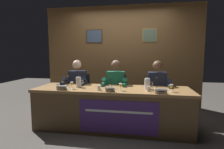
# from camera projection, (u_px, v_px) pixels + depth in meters

# --- Properties ---
(ground_plane) EXTENTS (12.00, 12.00, 0.00)m
(ground_plane) POSITION_uv_depth(u_px,v_px,m) (112.00, 127.00, 3.33)
(ground_plane) COLOR #4C4742
(wall_back_panelled) EXTENTS (4.02, 0.14, 2.60)m
(wall_back_panelled) POSITION_uv_depth(u_px,v_px,m) (121.00, 57.00, 4.65)
(wall_back_panelled) COLOR brown
(wall_back_panelled) RESTS_ON ground_plane
(conference_table) EXTENTS (2.82, 0.83, 0.75)m
(conference_table) POSITION_uv_depth(u_px,v_px,m) (111.00, 102.00, 3.17)
(conference_table) COLOR olive
(conference_table) RESTS_ON ground_plane
(chair_left) EXTENTS (0.44, 0.44, 0.92)m
(chair_left) POSITION_uv_depth(u_px,v_px,m) (80.00, 95.00, 4.00)
(chair_left) COLOR black
(chair_left) RESTS_ON ground_plane
(panelist_left) EXTENTS (0.51, 0.48, 1.25)m
(panelist_left) POSITION_uv_depth(u_px,v_px,m) (76.00, 84.00, 3.78)
(panelist_left) COLOR black
(panelist_left) RESTS_ON ground_plane
(nameplate_left) EXTENTS (0.20, 0.06, 0.08)m
(nameplate_left) POSITION_uv_depth(u_px,v_px,m) (62.00, 88.00, 3.07)
(nameplate_left) COLOR white
(nameplate_left) RESTS_ON conference_table
(juice_glass_left) EXTENTS (0.06, 0.06, 0.12)m
(juice_glass_left) POSITION_uv_depth(u_px,v_px,m) (72.00, 84.00, 3.17)
(juice_glass_left) COLOR white
(juice_glass_left) RESTS_ON conference_table
(water_cup_left) EXTENTS (0.06, 0.06, 0.08)m
(water_cup_left) POSITION_uv_depth(u_px,v_px,m) (58.00, 86.00, 3.23)
(water_cup_left) COLOR silver
(water_cup_left) RESTS_ON conference_table
(microphone_left) EXTENTS (0.06, 0.17, 0.22)m
(microphone_left) POSITION_uv_depth(u_px,v_px,m) (66.00, 83.00, 3.31)
(microphone_left) COLOR black
(microphone_left) RESTS_ON conference_table
(chair_center) EXTENTS (0.44, 0.44, 0.92)m
(chair_center) POSITION_uv_depth(u_px,v_px,m) (117.00, 96.00, 3.87)
(chair_center) COLOR black
(chair_center) RESTS_ON ground_plane
(panelist_center) EXTENTS (0.51, 0.48, 1.25)m
(panelist_center) POSITION_uv_depth(u_px,v_px,m) (115.00, 85.00, 3.64)
(panelist_center) COLOR black
(panelist_center) RESTS_ON ground_plane
(nameplate_center) EXTENTS (0.16, 0.06, 0.08)m
(nameplate_center) POSITION_uv_depth(u_px,v_px,m) (110.00, 89.00, 2.93)
(nameplate_center) COLOR white
(nameplate_center) RESTS_ON conference_table
(juice_glass_center) EXTENTS (0.06, 0.06, 0.12)m
(juice_glass_center) POSITION_uv_depth(u_px,v_px,m) (121.00, 86.00, 3.02)
(juice_glass_center) COLOR white
(juice_glass_center) RESTS_ON conference_table
(water_cup_center) EXTENTS (0.06, 0.06, 0.08)m
(water_cup_center) POSITION_uv_depth(u_px,v_px,m) (99.00, 88.00, 3.03)
(water_cup_center) COLOR silver
(water_cup_center) RESTS_ON conference_table
(microphone_center) EXTENTS (0.06, 0.17, 0.22)m
(microphone_center) POSITION_uv_depth(u_px,v_px,m) (111.00, 84.00, 3.21)
(microphone_center) COLOR black
(microphone_center) RESTS_ON conference_table
(chair_right) EXTENTS (0.44, 0.44, 0.92)m
(chair_right) POSITION_uv_depth(u_px,v_px,m) (156.00, 98.00, 3.73)
(chair_right) COLOR black
(chair_right) RESTS_ON ground_plane
(panelist_right) EXTENTS (0.51, 0.48, 1.25)m
(panelist_right) POSITION_uv_depth(u_px,v_px,m) (157.00, 87.00, 3.50)
(panelist_right) COLOR black
(panelist_right) RESTS_ON ground_plane
(nameplate_right) EXTENTS (0.19, 0.06, 0.08)m
(nameplate_right) POSITION_uv_depth(u_px,v_px,m) (161.00, 91.00, 2.78)
(nameplate_right) COLOR white
(nameplate_right) RESTS_ON conference_table
(juice_glass_right) EXTENTS (0.06, 0.06, 0.12)m
(juice_glass_right) POSITION_uv_depth(u_px,v_px,m) (171.00, 87.00, 2.92)
(juice_glass_right) COLOR white
(juice_glass_right) RESTS_ON conference_table
(water_cup_right) EXTENTS (0.06, 0.06, 0.08)m
(water_cup_right) POSITION_uv_depth(u_px,v_px,m) (148.00, 89.00, 2.96)
(water_cup_right) COLOR silver
(water_cup_right) RESTS_ON conference_table
(microphone_right) EXTENTS (0.06, 0.17, 0.22)m
(microphone_right) POSITION_uv_depth(u_px,v_px,m) (157.00, 86.00, 3.07)
(microphone_right) COLOR black
(microphone_right) RESTS_ON conference_table
(water_pitcher_left_side) EXTENTS (0.15, 0.10, 0.21)m
(water_pitcher_left_side) POSITION_uv_depth(u_px,v_px,m) (79.00, 82.00, 3.33)
(water_pitcher_left_side) COLOR silver
(water_pitcher_left_side) RESTS_ON conference_table
(water_pitcher_right_side) EXTENTS (0.15, 0.10, 0.21)m
(water_pitcher_right_side) POSITION_uv_depth(u_px,v_px,m) (147.00, 84.00, 3.14)
(water_pitcher_right_side) COLOR silver
(water_pitcher_right_side) RESTS_ON conference_table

